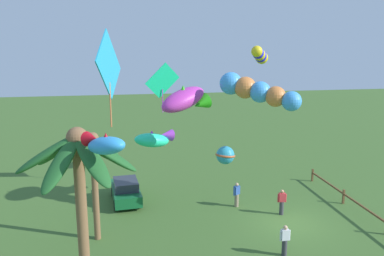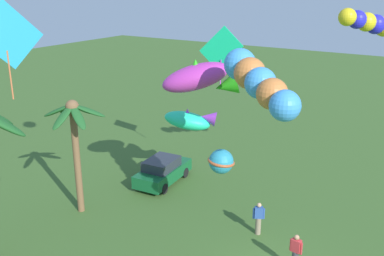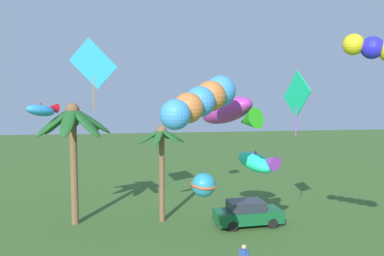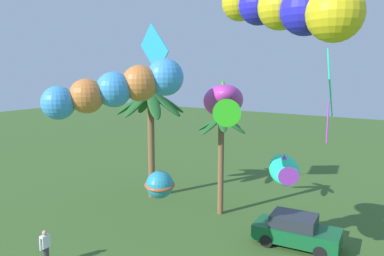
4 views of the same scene
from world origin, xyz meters
name	(u,v)px [view 3 (image 3 of 4)]	position (x,y,z in m)	size (l,w,h in m)	color
palm_tree_0	(162,149)	(0.12, 10.84, 4.40)	(2.93, 2.91, 5.85)	brown
palm_tree_1	(74,130)	(-4.99, 11.03, 5.64)	(4.33, 4.65, 7.21)	brown
parked_car_0	(247,213)	(5.01, 9.24, 0.75)	(4.03, 2.02, 1.51)	#145B2D
kite_fish_0	(257,162)	(4.99, 7.32, 4.15)	(2.23, 3.02, 1.32)	#23E9A8
kite_fish_1	(230,112)	(3.03, 5.56, 6.96)	(3.10, 3.79, 1.98)	#C436AD
kite_diamond_2	(93,65)	(-3.70, 9.76, 9.35)	(2.71, 0.93, 3.95)	#26A5D7
kite_diamond_4	(297,95)	(6.78, 6.55, 7.70)	(0.53, 2.39, 3.39)	#16E290
kite_tube_6	(203,100)	(1.11, 1.88, 7.63)	(3.37, 3.97, 1.97)	#3E99ED
kite_fish_7	(42,110)	(-6.51, 9.96, 6.87)	(1.93, 1.84, 0.90)	#2F97E6
kite_ball_8	(204,185)	(1.43, 3.51, 3.90)	(1.63, 1.64, 1.06)	teal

